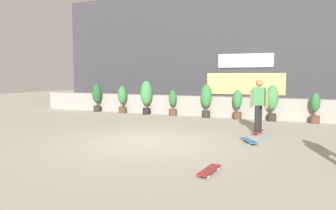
{
  "coord_description": "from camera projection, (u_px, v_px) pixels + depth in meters",
  "views": [
    {
      "loc": [
        3.84,
        -7.45,
        1.82
      ],
      "look_at": [
        0.0,
        1.5,
        0.9
      ],
      "focal_mm": 33.18,
      "sensor_mm": 36.0,
      "label": 1
    }
  ],
  "objects": [
    {
      "name": "skateboard_aside",
      "position": [
        249.0,
        141.0,
        8.45
      ],
      "size": [
        0.59,
        0.79,
        0.08
      ],
      "color": "#266699",
      "rests_on": "ground"
    },
    {
      "name": "potted_plant_6",
      "position": [
        272.0,
        100.0,
        12.4
      ],
      "size": [
        0.49,
        0.49,
        1.45
      ],
      "color": "#2D2823",
      "rests_on": "ground"
    },
    {
      "name": "building_backdrop",
      "position": [
        228.0,
        50.0,
        17.34
      ],
      "size": [
        20.0,
        2.08,
        6.5
      ],
      "color": "#38383D",
      "rests_on": "ground"
    },
    {
      "name": "ground_plane",
      "position": [
        146.0,
        142.0,
        8.5
      ],
      "size": [
        48.0,
        48.0,
        0.0
      ],
      "primitive_type": "plane",
      "color": "#A8A093"
    },
    {
      "name": "potted_plant_2",
      "position": [
        146.0,
        95.0,
        14.6
      ],
      "size": [
        0.56,
        0.56,
        1.59
      ],
      "color": "black",
      "rests_on": "ground"
    },
    {
      "name": "potted_plant_1",
      "position": [
        122.0,
        98.0,
        15.14
      ],
      "size": [
        0.43,
        0.43,
        1.33
      ],
      "color": "brown",
      "rests_on": "ground"
    },
    {
      "name": "potted_plant_3",
      "position": [
        173.0,
        102.0,
        14.1
      ],
      "size": [
        0.36,
        0.36,
        1.18
      ],
      "color": "brown",
      "rests_on": "ground"
    },
    {
      "name": "potted_plant_5",
      "position": [
        237.0,
        103.0,
        12.95
      ],
      "size": [
        0.39,
        0.39,
        1.24
      ],
      "color": "brown",
      "rests_on": "ground"
    },
    {
      "name": "potted_plant_4",
      "position": [
        206.0,
        98.0,
        13.47
      ],
      "size": [
        0.49,
        0.49,
        1.45
      ],
      "color": "#2D2823",
      "rests_on": "ground"
    },
    {
      "name": "skateboard_near_camera",
      "position": [
        209.0,
        170.0,
        5.8
      ],
      "size": [
        0.27,
        0.82,
        0.08
      ],
      "color": "maroon",
      "rests_on": "ground"
    },
    {
      "name": "potted_plant_0",
      "position": [
        97.0,
        96.0,
        15.72
      ],
      "size": [
        0.47,
        0.47,
        1.42
      ],
      "color": "#2D2823",
      "rests_on": "ground"
    },
    {
      "name": "planter_wall",
      "position": [
        207.0,
        106.0,
        13.94
      ],
      "size": [
        18.0,
        0.4,
        0.9
      ],
      "primitive_type": "cube",
      "color": "gray",
      "rests_on": "ground"
    },
    {
      "name": "potted_plant_7",
      "position": [
        315.0,
        107.0,
        11.8
      ],
      "size": [
        0.36,
        0.36,
        1.18
      ],
      "color": "brown",
      "rests_on": "ground"
    },
    {
      "name": "skater_foreground",
      "position": [
        259.0,
        104.0,
        9.72
      ],
      "size": [
        0.56,
        0.82,
        1.7
      ],
      "color": "maroon",
      "rests_on": "ground"
    }
  ]
}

